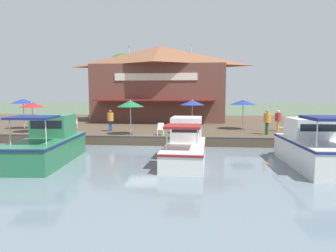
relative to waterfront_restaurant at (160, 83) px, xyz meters
name	(u,v)px	position (x,y,z in m)	size (l,w,h in m)	color
ground_plane	(146,147)	(13.81, 0.72, -4.72)	(220.00, 220.00, 0.00)	#4C5B47
quay_deck	(164,125)	(2.81, 0.72, -4.42)	(22.00, 56.00, 0.60)	#4C3D2D
quay_edge_fender	(146,137)	(13.71, 0.72, -4.07)	(0.20, 50.40, 0.10)	#2D2D33
waterfront_restaurant	(160,83)	(0.00, 0.00, 0.00)	(9.14, 14.31, 8.22)	brown
patio_umbrella_mid_patio_left	(192,103)	(11.41, 3.72, -1.87)	(1.79, 1.79, 2.48)	#B7B7B7
patio_umbrella_mid_patio_right	(32,105)	(11.68, -8.22, -2.07)	(1.84, 1.84, 2.28)	#B7B7B7
patio_umbrella_far_corner	(23,101)	(9.53, -10.19, -1.84)	(1.93, 1.93, 2.52)	#B7B7B7
patio_umbrella_back_row	(243,102)	(8.17, 7.80, -1.91)	(2.13, 2.13, 2.45)	#B7B7B7
patio_umbrella_near_quay_edge	(130,104)	(12.18, -0.62, -1.93)	(1.91, 1.91, 2.46)	#B7B7B7
cafe_chair_under_first_umbrella	(161,128)	(12.32, 1.55, -3.64)	(0.44, 0.44, 0.85)	white
cafe_chair_mid_patio	(74,123)	(8.96, -6.14, -3.64)	(0.49, 0.49, 0.85)	white
cafe_chair_facing_river	(325,130)	(12.22, 12.63, -3.64)	(0.53, 0.53, 0.85)	white
cafe_chair_beside_entrance	(57,121)	(7.80, -8.19, -3.64)	(0.53, 0.53, 0.85)	white
person_near_entrance	(267,119)	(11.30, 9.02, -3.00)	(0.50, 0.50, 1.77)	#337547
person_at_quay_edge	(110,118)	(10.52, -2.58, -3.08)	(0.47, 0.47, 1.66)	#2D5193
person_mid_patio	(278,118)	(9.16, 10.33, -3.10)	(0.46, 0.46, 1.63)	gold
motorboat_distant_upstream	(186,146)	(17.76, 3.52, -3.90)	(6.17, 2.15, 2.19)	white
motorboat_nearest_quay	(312,147)	(18.16, 9.57, -3.80)	(6.33, 2.56, 2.44)	silver
motorboat_second_along	(52,144)	(18.31, -3.41, -3.83)	(6.83, 2.74, 2.39)	#287047
tree_upstream_bank	(122,73)	(-4.85, -5.44, 1.42)	(5.08, 4.84, 8.10)	brown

